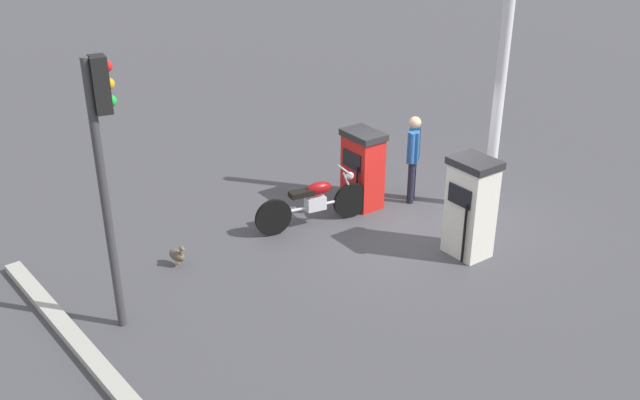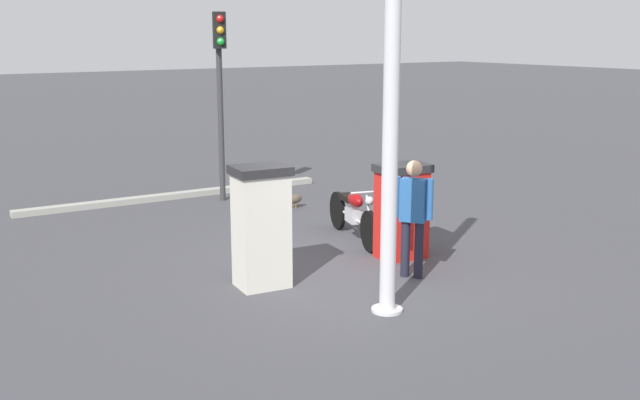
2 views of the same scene
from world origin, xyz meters
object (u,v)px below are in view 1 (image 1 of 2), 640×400
object	(u,v)px
fuel_pump_far	(471,207)
wandering_duck	(177,255)
motorcycle_near_pump	(314,202)
canopy_support_pole	(500,90)
fuel_pump_near	(363,169)
attendant_person	(413,153)
roadside_traffic_light	(104,152)

from	to	relation	value
fuel_pump_far	wandering_duck	distance (m)	4.84
fuel_pump_far	motorcycle_near_pump	world-z (taller)	fuel_pump_far
motorcycle_near_pump	canopy_support_pole	xyz separation A→B (m)	(-2.96, 1.62, 1.82)
fuel_pump_near	motorcycle_near_pump	world-z (taller)	fuel_pump_near
fuel_pump_near	motorcycle_near_pump	xyz separation A→B (m)	(1.23, 0.02, -0.28)
fuel_pump_far	canopy_support_pole	distance (m)	2.40
attendant_person	roadside_traffic_light	world-z (taller)	roadside_traffic_light
fuel_pump_near	fuel_pump_far	size ratio (longest dim) A/B	0.87
attendant_person	fuel_pump_near	bearing A→B (deg)	-30.16
fuel_pump_near	wandering_duck	size ratio (longest dim) A/B	3.58
fuel_pump_near	fuel_pump_far	world-z (taller)	fuel_pump_far
wandering_duck	canopy_support_pole	size ratio (longest dim) A/B	0.09
fuel_pump_near	roadside_traffic_light	size ratio (longest dim) A/B	0.38
fuel_pump_far	canopy_support_pole	size ratio (longest dim) A/B	0.36
fuel_pump_near	roadside_traffic_light	xyz separation A→B (m)	(5.22, 0.50, 1.88)
fuel_pump_far	motorcycle_near_pump	xyz separation A→B (m)	(1.23, -2.47, -0.39)
motorcycle_near_pump	roadside_traffic_light	size ratio (longest dim) A/B	0.56
canopy_support_pole	motorcycle_near_pump	bearing A→B (deg)	-28.67
fuel_pump_near	canopy_support_pole	xyz separation A→B (m)	(-1.73, 1.64, 1.54)
fuel_pump_far	fuel_pump_near	bearing A→B (deg)	-89.99
attendant_person	roadside_traffic_light	distance (m)	6.29
motorcycle_near_pump	wandering_duck	distance (m)	2.65
wandering_duck	motorcycle_near_pump	bearing A→B (deg)	170.82
roadside_traffic_light	canopy_support_pole	distance (m)	7.05
roadside_traffic_light	motorcycle_near_pump	bearing A→B (deg)	-173.16
motorcycle_near_pump	wandering_duck	world-z (taller)	motorcycle_near_pump
fuel_pump_far	canopy_support_pole	world-z (taller)	canopy_support_pole
wandering_duck	fuel_pump_near	bearing A→B (deg)	174.10
attendant_person	wandering_duck	world-z (taller)	attendant_person
fuel_pump_near	motorcycle_near_pump	size ratio (longest dim) A/B	0.69
wandering_duck	roadside_traffic_light	size ratio (longest dim) A/B	0.11
fuel_pump_near	attendant_person	bearing A→B (deg)	149.84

